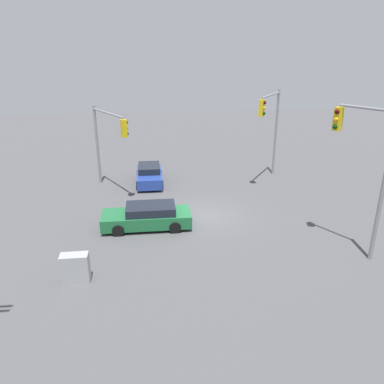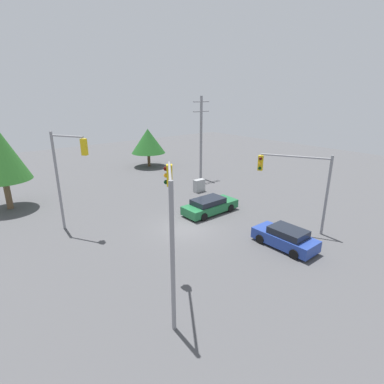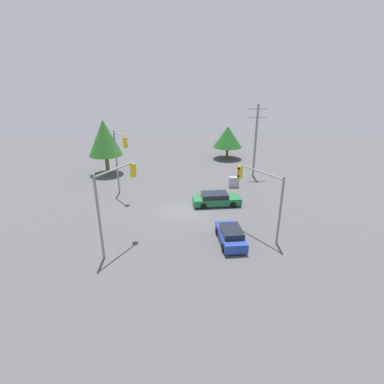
% 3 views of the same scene
% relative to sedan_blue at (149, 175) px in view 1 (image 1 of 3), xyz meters
% --- Properties ---
extents(ground_plane, '(80.00, 80.00, 0.00)m').
position_rel_sedan_blue_xyz_m(ground_plane, '(-3.06, 6.13, -0.64)').
color(ground_plane, '#4C4C4F').
extents(sedan_blue, '(1.85, 4.01, 1.31)m').
position_rel_sedan_blue_xyz_m(sedan_blue, '(0.00, 0.00, 0.00)').
color(sedan_blue, '#233D93').
rests_on(sedan_blue, ground_plane).
extents(sedan_green, '(4.72, 1.95, 1.28)m').
position_rel_sedan_blue_xyz_m(sedan_green, '(0.19, 7.20, -0.01)').
color(sedan_green, '#1E6638').
rests_on(sedan_green, ground_plane).
extents(traffic_signal_main, '(1.64, 2.50, 6.92)m').
position_rel_sedan_blue_xyz_m(traffic_signal_main, '(-9.39, 10.91, 3.99)').
color(traffic_signal_main, gray).
rests_on(traffic_signal_main, ground_plane).
extents(traffic_signal_cross, '(2.53, 3.54, 6.40)m').
position_rel_sedan_blue_xyz_m(traffic_signal_cross, '(-8.64, 0.19, 3.76)').
color(traffic_signal_cross, gray).
rests_on(traffic_signal_cross, ground_plane).
extents(traffic_signal_aux, '(2.51, 4.25, 5.53)m').
position_rel_sedan_blue_xyz_m(traffic_signal_aux, '(2.57, 1.16, 3.23)').
color(traffic_signal_aux, gray).
rests_on(traffic_signal_aux, ground_plane).
extents(electrical_cabinet, '(1.13, 0.56, 1.23)m').
position_rel_sedan_blue_xyz_m(electrical_cabinet, '(3.16, 11.96, -0.02)').
color(electrical_cabinet, '#9EA0A3').
rests_on(electrical_cabinet, ground_plane).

